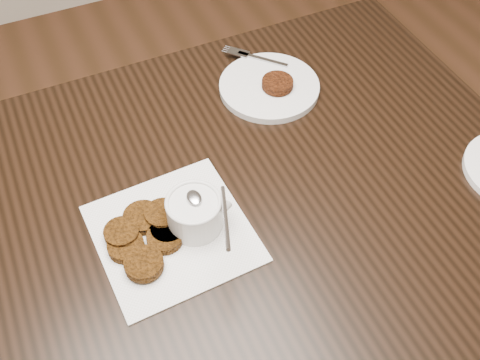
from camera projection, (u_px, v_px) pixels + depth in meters
name	position (u px, v px, depth m)	size (l,w,h in m)	color
table	(192.00, 313.00, 1.34)	(1.46, 0.94, 0.75)	black
napkin	(173.00, 233.00, 1.03)	(0.27, 0.27, 0.00)	white
sauce_ramekin	(193.00, 201.00, 0.99)	(0.13, 0.13, 0.14)	silver
patty_cluster	(148.00, 233.00, 1.01)	(0.21, 0.21, 0.02)	#65360D
plate_with_patty	(269.00, 84.00, 1.27)	(0.22, 0.22, 0.03)	silver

